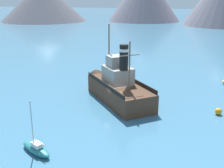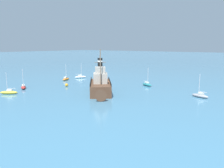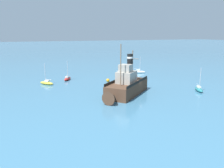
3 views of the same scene
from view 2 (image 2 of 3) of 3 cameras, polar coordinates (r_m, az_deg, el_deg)
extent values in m
plane|color=teal|center=(55.18, -1.51, -1.83)|extent=(600.00, 600.00, 0.00)
cube|color=#4C3323|center=(53.50, -2.82, -0.89)|extent=(11.21, 11.93, 2.40)
cone|color=#4C3323|center=(46.44, -2.70, -2.49)|extent=(3.35, 3.35, 2.35)
cube|color=#9E998E|center=(52.64, -2.83, 1.47)|extent=(4.89, 4.99, 2.20)
cube|color=#9E998E|center=(51.92, -2.84, 3.36)|extent=(2.97, 2.95, 1.40)
cylinder|color=black|center=(54.02, -2.88, 4.56)|extent=(1.10, 1.10, 3.20)
cylinder|color=silver|center=(53.95, -2.89, 5.51)|extent=(1.16, 1.16, 0.35)
cylinder|color=#75604C|center=(49.55, -2.82, 4.06)|extent=(0.20, 0.20, 7.50)
cylinder|color=#75604C|center=(55.59, -2.89, 3.87)|extent=(0.20, 0.20, 6.00)
cylinder|color=#75604C|center=(55.48, -2.91, 5.23)|extent=(2.04, 1.80, 0.12)
cube|color=black|center=(53.33, -0.52, 0.66)|extent=(7.59, 8.66, 0.50)
cube|color=black|center=(53.28, -5.15, 0.62)|extent=(7.59, 8.66, 0.50)
ellipsoid|color=gold|center=(57.20, -23.57, -1.87)|extent=(3.65, 3.24, 0.70)
cube|color=silver|center=(57.03, -23.42, -1.35)|extent=(1.26, 1.19, 0.36)
cylinder|color=#B7B7BC|center=(56.92, -24.02, 0.55)|extent=(0.10, 0.10, 4.20)
cylinder|color=#B7B7BC|center=(56.82, -23.07, -0.99)|extent=(1.45, 1.19, 0.08)
ellipsoid|color=#B22823|center=(62.77, -20.53, -0.73)|extent=(3.80, 2.97, 0.70)
cube|color=silver|center=(62.49, -20.56, -0.28)|extent=(1.27, 1.13, 0.36)
cylinder|color=#B7B7BC|center=(62.71, -20.66, 1.52)|extent=(0.10, 0.10, 4.20)
cylinder|color=#B7B7BC|center=(62.04, -20.58, -0.01)|extent=(1.56, 1.03, 0.08)
ellipsoid|color=gray|center=(52.33, 20.41, -2.67)|extent=(3.96, 2.11, 0.70)
cube|color=silver|center=(52.12, 20.62, -2.14)|extent=(1.23, 0.92, 0.36)
cylinder|color=#B7B7BC|center=(52.06, 20.29, 0.02)|extent=(0.10, 0.10, 4.20)
cylinder|color=#B7B7BC|center=(51.84, 21.02, -1.80)|extent=(1.75, 0.58, 0.08)
ellipsoid|color=#23757A|center=(63.44, 8.43, -0.12)|extent=(3.90, 2.65, 0.70)
cube|color=silver|center=(63.52, 8.34, 0.38)|extent=(1.27, 1.06, 0.36)
cylinder|color=#B7B7BC|center=(62.84, 8.64, 2.04)|extent=(0.10, 0.10, 4.20)
cylinder|color=#B7B7BC|center=(63.79, 8.15, 0.76)|extent=(1.65, 0.86, 0.08)
ellipsoid|color=orange|center=(74.13, -11.04, 1.19)|extent=(2.48, 3.93, 0.70)
cube|color=silver|center=(73.87, -11.12, 1.57)|extent=(1.01, 1.26, 0.36)
cylinder|color=#B7B7BC|center=(74.09, -11.00, 3.09)|extent=(0.10, 0.10, 4.20)
cylinder|color=#B7B7BC|center=(73.47, -11.27, 1.82)|extent=(0.77, 1.69, 0.08)
ellipsoid|color=white|center=(78.17, -7.59, 1.70)|extent=(2.83, 3.85, 0.70)
cube|color=silver|center=(78.05, -7.74, 2.08)|extent=(1.10, 1.27, 0.36)
cylinder|color=#B7B7BC|center=(77.95, -7.41, 3.50)|extent=(0.10, 0.10, 4.20)
cylinder|color=#B7B7BC|center=(77.90, -8.03, 2.33)|extent=(0.96, 1.60, 0.08)
sphere|color=orange|center=(62.96, -10.88, -0.21)|extent=(0.81, 0.81, 0.81)
camera|label=1|loc=(85.77, 7.48, 11.15)|focal=45.00mm
camera|label=3|loc=(20.41, 55.89, 8.26)|focal=38.00mm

